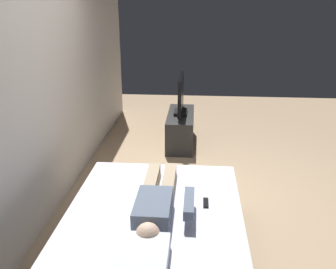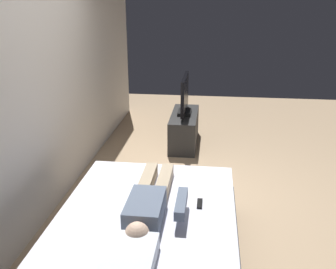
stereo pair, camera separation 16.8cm
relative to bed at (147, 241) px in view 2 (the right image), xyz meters
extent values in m
plane|color=tan|center=(1.02, -0.23, -0.26)|extent=(10.00, 10.00, 0.00)
cube|color=silver|center=(1.42, 1.24, 1.14)|extent=(6.40, 0.10, 2.80)
cube|color=#333338|center=(0.00, 0.00, -0.11)|extent=(1.98, 1.53, 0.30)
cube|color=white|center=(0.00, 0.00, 0.16)|extent=(1.90, 1.45, 0.24)
cube|color=white|center=(-0.67, 0.00, 0.34)|extent=(0.48, 0.34, 0.12)
cube|color=slate|center=(-0.10, -0.01, 0.37)|extent=(0.48, 0.28, 0.18)
sphere|color=beige|center=(-0.43, -0.01, 0.37)|extent=(0.18, 0.18, 0.18)
cube|color=tan|center=(0.44, -0.09, 0.33)|extent=(0.60, 0.11, 0.11)
cube|color=tan|center=(0.44, 0.07, 0.33)|extent=(0.60, 0.11, 0.11)
cube|color=slate|center=(-0.04, -0.29, 0.41)|extent=(0.40, 0.08, 0.08)
cube|color=black|center=(0.18, -0.43, 0.29)|extent=(0.15, 0.04, 0.02)
cube|color=#2D2D2D|center=(2.92, -0.08, -0.01)|extent=(1.10, 0.40, 0.50)
cube|color=black|center=(2.92, -0.08, 0.26)|extent=(0.32, 0.20, 0.05)
cube|color=black|center=(2.92, -0.08, 0.56)|extent=(0.88, 0.05, 0.54)
camera|label=1|loc=(-2.63, -0.33, 1.95)|focal=39.89mm
camera|label=2|loc=(-2.62, -0.50, 1.95)|focal=39.89mm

